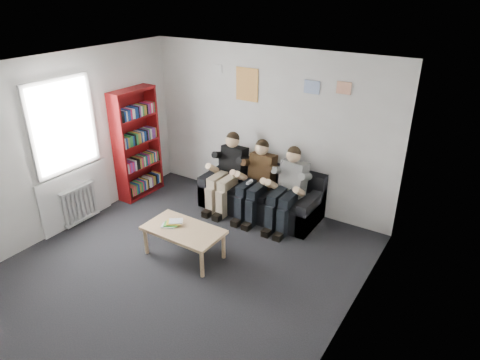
{
  "coord_description": "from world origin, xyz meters",
  "views": [
    {
      "loc": [
        3.28,
        -3.54,
        3.64
      ],
      "look_at": [
        0.22,
        1.3,
        0.93
      ],
      "focal_mm": 32.0,
      "sensor_mm": 36.0,
      "label": 1
    }
  ],
  "objects_px": {
    "person_left": "(227,173)",
    "person_right": "(287,190)",
    "coffee_table": "(184,232)",
    "sofa": "(261,196)",
    "bookshelf": "(137,144)",
    "person_middle": "(256,181)"
  },
  "relations": [
    {
      "from": "sofa",
      "to": "person_left",
      "type": "height_order",
      "value": "person_left"
    },
    {
      "from": "person_middle",
      "to": "bookshelf",
      "type": "bearing_deg",
      "value": -169.85
    },
    {
      "from": "bookshelf",
      "to": "person_left",
      "type": "distance_m",
      "value": 1.72
    },
    {
      "from": "person_left",
      "to": "person_right",
      "type": "distance_m",
      "value": 1.13
    },
    {
      "from": "sofa",
      "to": "coffee_table",
      "type": "relative_size",
      "value": 1.81
    },
    {
      "from": "sofa",
      "to": "person_middle",
      "type": "xyz_separation_m",
      "value": [
        -0.0,
        -0.19,
        0.36
      ]
    },
    {
      "from": "bookshelf",
      "to": "person_middle",
      "type": "distance_m",
      "value": 2.27
    },
    {
      "from": "person_left",
      "to": "person_right",
      "type": "bearing_deg",
      "value": 0.6
    },
    {
      "from": "coffee_table",
      "to": "person_right",
      "type": "bearing_deg",
      "value": 61.32
    },
    {
      "from": "coffee_table",
      "to": "person_right",
      "type": "height_order",
      "value": "person_right"
    },
    {
      "from": "person_middle",
      "to": "coffee_table",
      "type": "bearing_deg",
      "value": -100.73
    },
    {
      "from": "coffee_table",
      "to": "person_right",
      "type": "distance_m",
      "value": 1.77
    },
    {
      "from": "person_left",
      "to": "coffee_table",
      "type": "bearing_deg",
      "value": -78.81
    },
    {
      "from": "bookshelf",
      "to": "person_left",
      "type": "relative_size",
      "value": 1.47
    },
    {
      "from": "bookshelf",
      "to": "coffee_table",
      "type": "distance_m",
      "value": 2.31
    },
    {
      "from": "person_left",
      "to": "person_right",
      "type": "relative_size",
      "value": 1.02
    },
    {
      "from": "coffee_table",
      "to": "person_middle",
      "type": "xyz_separation_m",
      "value": [
        0.28,
        1.54,
        0.25
      ]
    },
    {
      "from": "sofa",
      "to": "bookshelf",
      "type": "bearing_deg",
      "value": -164.52
    },
    {
      "from": "bookshelf",
      "to": "person_right",
      "type": "xyz_separation_m",
      "value": [
        2.77,
        0.42,
        -0.34
      ]
    },
    {
      "from": "person_middle",
      "to": "person_right",
      "type": "relative_size",
      "value": 1.0
    },
    {
      "from": "bookshelf",
      "to": "coffee_table",
      "type": "bearing_deg",
      "value": -29.42
    },
    {
      "from": "person_middle",
      "to": "person_right",
      "type": "xyz_separation_m",
      "value": [
        0.57,
        0.0,
        -0.0
      ]
    }
  ]
}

